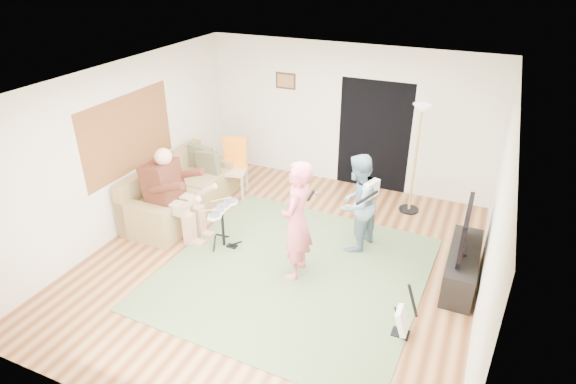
{
  "coord_description": "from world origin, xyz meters",
  "views": [
    {
      "loc": [
        2.48,
        -5.37,
        4.24
      ],
      "look_at": [
        -0.02,
        0.3,
        1.03
      ],
      "focal_mm": 30.0,
      "sensor_mm": 36.0,
      "label": 1
    }
  ],
  "objects_px": {
    "sofa": "(178,195)",
    "television": "(466,229)",
    "drum_kit": "(223,229)",
    "guitar_spare": "(403,321)",
    "dining_chair": "(235,175)",
    "torchiere_lamp": "(418,140)",
    "tv_cabinet": "(462,267)",
    "singer": "(297,221)",
    "guitarist": "(357,203)"
  },
  "relations": [
    {
      "from": "drum_kit",
      "to": "singer",
      "type": "distance_m",
      "value": 1.45
    },
    {
      "from": "sofa",
      "to": "television",
      "type": "xyz_separation_m",
      "value": [
        4.75,
        -0.09,
        0.55
      ]
    },
    {
      "from": "singer",
      "to": "guitarist",
      "type": "relative_size",
      "value": 1.13
    },
    {
      "from": "drum_kit",
      "to": "dining_chair",
      "type": "relative_size",
      "value": 0.65
    },
    {
      "from": "guitar_spare",
      "to": "drum_kit",
      "type": "bearing_deg",
      "value": 164.57
    },
    {
      "from": "sofa",
      "to": "drum_kit",
      "type": "bearing_deg",
      "value": -26.55
    },
    {
      "from": "guitar_spare",
      "to": "torchiere_lamp",
      "type": "distance_m",
      "value": 3.37
    },
    {
      "from": "drum_kit",
      "to": "television",
      "type": "distance_m",
      "value": 3.54
    },
    {
      "from": "dining_chair",
      "to": "television",
      "type": "bearing_deg",
      "value": -30.88
    },
    {
      "from": "tv_cabinet",
      "to": "television",
      "type": "relative_size",
      "value": 1.35
    },
    {
      "from": "sofa",
      "to": "singer",
      "type": "relative_size",
      "value": 1.29
    },
    {
      "from": "dining_chair",
      "to": "tv_cabinet",
      "type": "relative_size",
      "value": 0.77
    },
    {
      "from": "singer",
      "to": "torchiere_lamp",
      "type": "relative_size",
      "value": 0.9
    },
    {
      "from": "drum_kit",
      "to": "torchiere_lamp",
      "type": "bearing_deg",
      "value": 43.42
    },
    {
      "from": "sofa",
      "to": "torchiere_lamp",
      "type": "bearing_deg",
      "value": 23.94
    },
    {
      "from": "drum_kit",
      "to": "tv_cabinet",
      "type": "bearing_deg",
      "value": 9.05
    },
    {
      "from": "guitar_spare",
      "to": "dining_chair",
      "type": "relative_size",
      "value": 0.71
    },
    {
      "from": "singer",
      "to": "dining_chair",
      "type": "height_order",
      "value": "singer"
    },
    {
      "from": "torchiere_lamp",
      "to": "guitar_spare",
      "type": "bearing_deg",
      "value": -80.5
    },
    {
      "from": "tv_cabinet",
      "to": "television",
      "type": "bearing_deg",
      "value": 180.0
    },
    {
      "from": "dining_chair",
      "to": "drum_kit",
      "type": "bearing_deg",
      "value": -83.25
    },
    {
      "from": "guitarist",
      "to": "torchiere_lamp",
      "type": "distance_m",
      "value": 1.71
    },
    {
      "from": "drum_kit",
      "to": "guitarist",
      "type": "height_order",
      "value": "guitarist"
    },
    {
      "from": "torchiere_lamp",
      "to": "tv_cabinet",
      "type": "relative_size",
      "value": 1.39
    },
    {
      "from": "torchiere_lamp",
      "to": "tv_cabinet",
      "type": "height_order",
      "value": "torchiere_lamp"
    },
    {
      "from": "tv_cabinet",
      "to": "drum_kit",
      "type": "bearing_deg",
      "value": -170.95
    },
    {
      "from": "drum_kit",
      "to": "tv_cabinet",
      "type": "distance_m",
      "value": 3.54
    },
    {
      "from": "singer",
      "to": "guitarist",
      "type": "distance_m",
      "value": 1.15
    },
    {
      "from": "dining_chair",
      "to": "tv_cabinet",
      "type": "bearing_deg",
      "value": -30.71
    },
    {
      "from": "sofa",
      "to": "drum_kit",
      "type": "height_order",
      "value": "sofa"
    },
    {
      "from": "guitar_spare",
      "to": "torchiere_lamp",
      "type": "height_order",
      "value": "torchiere_lamp"
    },
    {
      "from": "drum_kit",
      "to": "guitar_spare",
      "type": "bearing_deg",
      "value": -15.43
    },
    {
      "from": "drum_kit",
      "to": "guitarist",
      "type": "xyz_separation_m",
      "value": [
        1.88,
        0.79,
        0.47
      ]
    },
    {
      "from": "dining_chair",
      "to": "guitar_spare",
      "type": "bearing_deg",
      "value": -50.15
    },
    {
      "from": "sofa",
      "to": "television",
      "type": "height_order",
      "value": "television"
    },
    {
      "from": "drum_kit",
      "to": "singer",
      "type": "bearing_deg",
      "value": -8.61
    },
    {
      "from": "singer",
      "to": "torchiere_lamp",
      "type": "distance_m",
      "value": 2.79
    },
    {
      "from": "guitar_spare",
      "to": "dining_chair",
      "type": "xyz_separation_m",
      "value": [
        -3.66,
        2.44,
        0.17
      ]
    },
    {
      "from": "torchiere_lamp",
      "to": "guitarist",
      "type": "bearing_deg",
      "value": -110.36
    },
    {
      "from": "guitar_spare",
      "to": "singer",
      "type": "bearing_deg",
      "value": 159.42
    },
    {
      "from": "torchiere_lamp",
      "to": "tv_cabinet",
      "type": "distance_m",
      "value": 2.32
    },
    {
      "from": "sofa",
      "to": "torchiere_lamp",
      "type": "height_order",
      "value": "torchiere_lamp"
    },
    {
      "from": "television",
      "to": "drum_kit",
      "type": "bearing_deg",
      "value": -170.82
    },
    {
      "from": "tv_cabinet",
      "to": "singer",
      "type": "bearing_deg",
      "value": -160.88
    },
    {
      "from": "dining_chair",
      "to": "television",
      "type": "height_order",
      "value": "television"
    },
    {
      "from": "guitarist",
      "to": "dining_chair",
      "type": "xyz_separation_m",
      "value": [
        -2.58,
        0.83,
        -0.39
      ]
    },
    {
      "from": "singer",
      "to": "guitarist",
      "type": "height_order",
      "value": "singer"
    },
    {
      "from": "guitarist",
      "to": "television",
      "type": "bearing_deg",
      "value": 96.11
    },
    {
      "from": "torchiere_lamp",
      "to": "television",
      "type": "xyz_separation_m",
      "value": [
        1.01,
        -1.76,
        -0.49
      ]
    },
    {
      "from": "singer",
      "to": "torchiere_lamp",
      "type": "bearing_deg",
      "value": 151.51
    }
  ]
}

